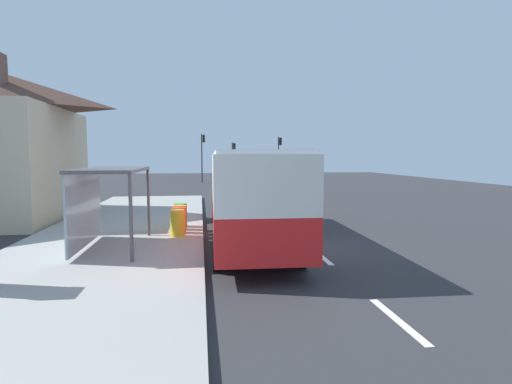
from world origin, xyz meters
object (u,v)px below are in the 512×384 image
recycling_bin_orange (180,217)px  recycling_bin_green (181,215)px  sedan_far (243,173)px  recycling_bin_red (179,220)px  bus_shelter (102,187)px  traffic_light_far_side (203,151)px  traffic_light_median (233,156)px  bus (247,190)px  recycling_bin_yellow (178,223)px  white_van (261,174)px  traffic_light_near_side (279,152)px  sedan_near (249,175)px

recycling_bin_orange → recycling_bin_green: size_ratio=1.00×
sedan_far → recycling_bin_orange: size_ratio=4.68×
recycling_bin_red → recycling_bin_green: size_ratio=1.00×
recycling_bin_orange → bus_shelter: bus_shelter is taller
traffic_light_far_side → traffic_light_median: bearing=12.8°
recycling_bin_orange → recycling_bin_red: bearing=-90.0°
bus → traffic_light_median: 33.12m
traffic_light_median → bus_shelter: 35.05m
sedan_far → recycling_bin_yellow: bearing=-99.3°
white_van → traffic_light_near_side: bearing=68.0°
sedan_far → recycling_bin_green: sedan_far is taller
recycling_bin_red → bus: bearing=-20.6°
sedan_far → sedan_near: bearing=-90.0°
traffic_light_near_side → bus: bearing=-102.9°
traffic_light_far_side → traffic_light_median: (3.51, 0.80, -0.54)m
bus → bus_shelter: (-4.70, -1.33, 0.25)m
recycling_bin_green → traffic_light_median: traffic_light_median is taller
recycling_bin_orange → traffic_light_median: 31.82m
sedan_far → traffic_light_near_side: size_ratio=0.86×
sedan_near → recycling_bin_green: (-6.50, -30.88, -0.14)m
traffic_light_near_side → bus_shelter: traffic_light_near_side is taller
bus → white_van: (3.91, 23.27, -0.50)m
traffic_light_near_side → traffic_light_median: size_ratio=1.13×
traffic_light_median → bus_shelter: (-6.82, -34.36, -0.97)m
white_van → recycling_bin_green: size_ratio=5.51×
recycling_bin_orange → traffic_light_near_side: 31.46m
sedan_near → recycling_bin_yellow: size_ratio=4.71×
recycling_bin_yellow → traffic_light_median: 33.21m
white_van → traffic_light_far_side: (-5.31, 8.97, 2.27)m
white_van → recycling_bin_red: size_ratio=5.51×
sedan_far → recycling_bin_orange: 38.88m
sedan_far → white_van: bearing=-90.3°
sedan_far → recycling_bin_orange: sedan_far is taller
recycling_bin_red → traffic_light_far_side: (1.09, 31.30, 2.95)m
traffic_light_median → bus_shelter: traffic_light_median is taller
white_van → traffic_light_far_side: bearing=120.6°
bus → recycling_bin_red: 2.91m
traffic_light_near_side → bus_shelter: 34.89m
traffic_light_far_side → bus_shelter: traffic_light_far_side is taller
traffic_light_far_side → sedan_near: bearing=10.3°
bus → traffic_light_near_side: size_ratio=2.14×
recycling_bin_green → traffic_light_near_side: 30.80m
white_van → traffic_light_near_side: size_ratio=1.01×
bus → traffic_light_median: traffic_light_median is taller
white_van → sedan_near: bearing=89.4°
recycling_bin_yellow → sedan_far: bearing=80.7°
sedan_near → recycling_bin_orange: bearing=-101.6°
recycling_bin_orange → traffic_light_far_side: bearing=88.0°
recycling_bin_yellow → recycling_bin_orange: 1.40m
sedan_far → traffic_light_near_side: bearing=-69.5°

